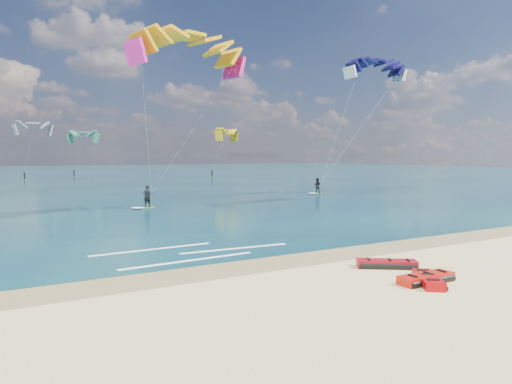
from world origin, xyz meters
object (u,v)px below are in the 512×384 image
Objects in this scene: packed_kite_left at (426,283)px; packed_kite_right at (428,284)px; kitesurfer_main at (169,111)px; kitesurfer_far at (348,119)px; packed_kite_mid at (387,268)px.

packed_kite_left reaches higher than packed_kite_right.
kitesurfer_main reaches higher than packed_kite_left.
kitesurfer_main reaches higher than packed_kite_right.
packed_kite_left is 38.85m from kitesurfer_far.
kitesurfer_far is (23.64, 5.75, 0.63)m from kitesurfer_main.
kitesurfer_main is at bearing -164.17° from kitesurfer_far.
kitesurfer_far is (22.58, 30.57, 8.78)m from packed_kite_right.
kitesurfer_far reaches higher than packed_kite_left.
packed_kite_mid reaches higher than packed_kite_left.
packed_kite_mid is (0.39, 2.30, 0.00)m from packed_kite_left.
packed_kite_right is at bearing -115.67° from packed_kite_left.
kitesurfer_far is at bearing 54.67° from packed_kite_left.
kitesurfer_main is at bearing 93.79° from packed_kite_left.
packed_kite_left is 26.00m from kitesurfer_main.
packed_kite_mid is 23.85m from kitesurfer_main.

